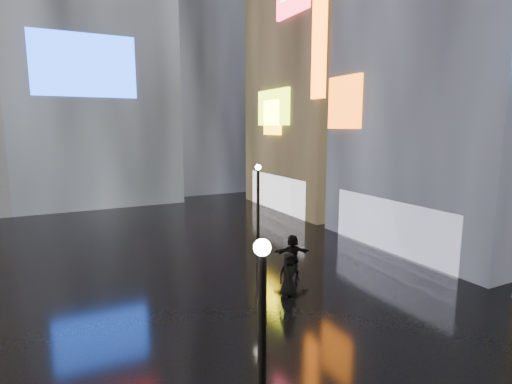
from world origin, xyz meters
TOP-DOWN VIEW (x-y plane):
  - ground at (0.00, 20.00)m, footprint 140.00×140.00m
  - building_right_far at (15.98, 30.00)m, footprint 10.28×12.00m
  - tower_flank_right at (9.00, 46.00)m, footprint 12.00×12.00m
  - lamp_near at (-2.66, 6.50)m, footprint 0.30×0.30m
  - lamp_far at (3.44, 18.59)m, footprint 0.30×0.30m
  - pedestrian_4 at (2.76, 14.40)m, footprint 0.98×0.71m
  - pedestrian_5 at (4.32, 16.61)m, footprint 1.86×1.13m
  - umbrella_2 at (2.76, 14.40)m, footprint 1.21×1.20m

SIDE VIEW (x-z plane):
  - ground at x=0.00m, z-range 0.00..0.00m
  - pedestrian_4 at x=2.76m, z-range 0.00..1.87m
  - pedestrian_5 at x=4.32m, z-range 0.00..1.91m
  - umbrella_2 at x=2.76m, z-range 1.87..2.68m
  - lamp_near at x=-2.66m, z-range 0.34..5.54m
  - lamp_far at x=3.44m, z-range 0.34..5.54m
  - building_right_far at x=15.98m, z-range -0.02..27.98m
  - tower_flank_right at x=9.00m, z-range 0.00..34.00m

